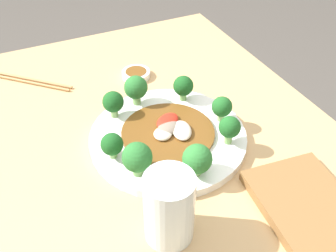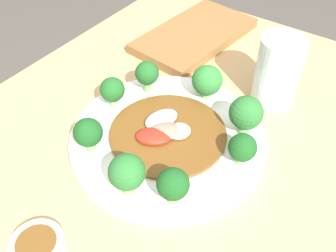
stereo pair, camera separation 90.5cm
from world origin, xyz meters
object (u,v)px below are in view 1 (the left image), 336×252
Objects in this scene: broccoli_northwest at (137,158)px; cutting_board at (321,223)px; broccoli_south at (222,107)px; broccoli_southeast at (183,86)px; broccoli_northeast at (113,102)px; sauce_dish at (136,74)px; stirfry_center at (169,131)px; drinking_glass at (169,208)px; broccoli_west at (197,159)px; broccoli_southwest at (230,128)px; broccoli_east at (136,88)px; chopsticks at (26,80)px; broccoli_north at (112,145)px; plate at (168,137)px.

cutting_board is (-0.22, -0.23, -0.05)m from broccoli_northwest.
broccoli_southeast is (0.10, 0.04, 0.00)m from broccoli_south.
broccoli_northeast is at bearing -5.31° from broccoli_northwest.
stirfry_center is at bearing 173.90° from sauce_dish.
broccoli_northwest is at bearing 1.21° from drinking_glass.
broccoli_southwest is (0.05, -0.09, 0.00)m from broccoli_west.
drinking_glass is (-0.20, 0.09, 0.04)m from stirfry_center.
broccoli_east is 0.45m from cutting_board.
chopsticks is at bearing 25.93° from broccoli_west.
broccoli_southeast is at bearing -61.67° from broccoli_north.
broccoli_west is 1.03× the size of broccoli_southwest.
broccoli_north reaches higher than sauce_dish.
plate is 0.25m from sauce_dish.
broccoli_south reaches higher than plate.
broccoli_east is 0.23m from broccoli_southwest.
sauce_dish is (0.25, -0.03, -0.00)m from plate.
broccoli_west is 0.23m from broccoli_southeast.
broccoli_northeast is 0.22m from broccoli_south.
broccoli_southeast is at bearing -106.65° from broccoli_east.
stirfry_center reaches higher than sauce_dish.
broccoli_east is at bearing -137.28° from chopsticks.
broccoli_west is 0.33× the size of stirfry_center.
broccoli_southeast is 0.83× the size of sauce_dish.
broccoli_west is 0.52m from chopsticks.
broccoli_east is 0.21m from broccoli_northwest.
cutting_board is at bearing -169.09° from sauce_dish.
plate is at bearing 173.37° from sauce_dish.
broccoli_northwest is 0.35× the size of chopsticks.
broccoli_south is 0.11m from broccoli_southeast.
stirfry_center is at bearing -82.64° from broccoli_north.
broccoli_northeast is at bearing 110.34° from broccoli_east.
broccoli_south is at bearing -158.87° from broccoli_southeast.
broccoli_northeast is 0.12m from broccoli_north.
broccoli_southwest is 1.03× the size of broccoli_southeast.
broccoli_northeast is at bearing 37.91° from plate.
broccoli_north is (-0.01, 0.24, -0.00)m from broccoli_south.
cutting_board is (-0.22, -0.04, -0.05)m from broccoli_southwest.
broccoli_northwest is 0.44m from chopsticks.
broccoli_northeast reaches higher than broccoli_north.
broccoli_west is at bearing 116.13° from broccoli_southwest.
plate is at bearing 139.14° from broccoli_southeast.
drinking_glass is (-0.29, 0.17, 0.01)m from broccoli_southeast.
broccoli_northwest is at bearing -162.79° from chopsticks.
broccoli_south is 0.90× the size of broccoli_west.
broccoli_east is (0.12, 0.02, 0.05)m from plate.
plate is at bearing 97.28° from stirfry_center.
chopsticks is (0.42, 0.13, -0.05)m from broccoli_northwest.
sauce_dish is at bearing -20.75° from broccoli_northwest.
broccoli_east reaches higher than broccoli_north.
chopsticks is at bearing 33.08° from plate.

